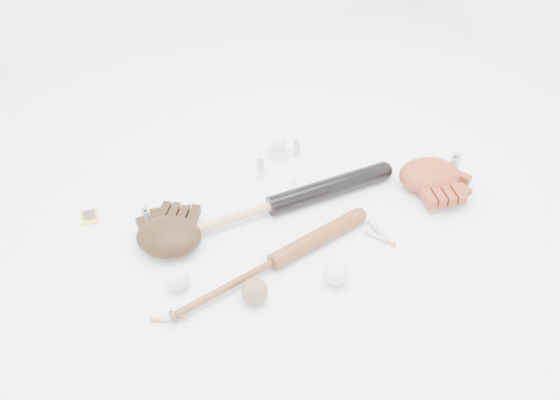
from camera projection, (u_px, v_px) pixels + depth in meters
name	position (u px, v px, depth m)	size (l,w,h in m)	color
bat_dark	(272.00, 206.00, 1.97)	(1.01, 0.07, 0.07)	black
bat_wood	(274.00, 262.00, 1.78)	(0.79, 0.06, 0.06)	brown
glove_dark	(169.00, 236.00, 1.84)	(0.27, 0.27, 0.10)	black
glove_tan	(430.00, 175.00, 2.09)	(0.28, 0.28, 0.10)	maroon
trading_card	(90.00, 217.00, 1.98)	(0.06, 0.08, 0.00)	gold
pedestal	(279.00, 153.00, 2.25)	(0.07, 0.07, 0.04)	white
baseball_on_pedestal	(279.00, 143.00, 2.22)	(0.06, 0.06, 0.06)	silver
baseball_left	(179.00, 280.00, 1.71)	(0.07, 0.07, 0.07)	silver
baseball_upper	(187.00, 208.00, 1.97)	(0.07, 0.07, 0.07)	silver
baseball_mid	(336.00, 273.00, 1.73)	(0.08, 0.08, 0.08)	silver
baseball_aged	(255.00, 291.00, 1.67)	(0.08, 0.08, 0.08)	brown
syringe_0	(171.00, 319.00, 1.63)	(0.14, 0.02, 0.02)	#ADBCC6
syringe_1	(377.00, 236.00, 1.89)	(0.16, 0.03, 0.02)	#ADBCC6
syringe_2	(293.00, 185.00, 2.11)	(0.15, 0.03, 0.02)	#ADBCC6
syringe_3	(381.00, 233.00, 1.91)	(0.17, 0.03, 0.02)	#ADBCC6
vial_0	(279.00, 151.00, 2.23)	(0.03, 0.03, 0.08)	#AEB9BF
vial_1	(296.00, 148.00, 2.25)	(0.03, 0.03, 0.07)	#AEB9BF
vial_2	(261.00, 169.00, 2.13)	(0.03, 0.03, 0.08)	#AEB9BF
vial_3	(455.00, 163.00, 2.16)	(0.04, 0.04, 0.09)	#AEB9BF
vial_4	(145.00, 215.00, 1.94)	(0.03, 0.03, 0.07)	#AEB9BF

